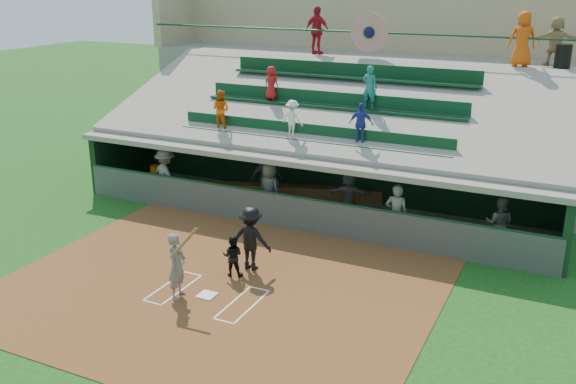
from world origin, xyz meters
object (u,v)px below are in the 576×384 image
at_px(catcher, 233,256).
at_px(trash_bin, 563,56).
at_px(batter_at_plate, 177,265).
at_px(white_table, 156,184).
at_px(water_cooler, 156,171).
at_px(home_plate, 207,295).

bearing_deg(catcher, trash_bin, -139.53).
bearing_deg(trash_bin, batter_at_plate, -120.80).
bearing_deg(white_table, water_cooler, -48.21).
height_order(home_plate, white_table, white_table).
distance_m(catcher, trash_bin, 13.81).
xyz_separation_m(white_table, trash_bin, (13.06, 6.26, 4.65)).
bearing_deg(home_plate, catcher, 89.56).
height_order(home_plate, catcher, catcher).
bearing_deg(catcher, batter_at_plate, 51.49).
relative_size(home_plate, white_table, 0.60).
distance_m(water_cooler, trash_bin, 15.02).
distance_m(batter_at_plate, water_cooler, 8.39).
distance_m(home_plate, batter_at_plate, 1.10).
bearing_deg(white_table, batter_at_plate, -68.43).
distance_m(catcher, white_table, 7.79).
relative_size(home_plate, water_cooler, 1.09).
height_order(home_plate, trash_bin, trash_bin).
bearing_deg(catcher, home_plate, 72.12).
height_order(batter_at_plate, white_table, batter_at_plate).
xyz_separation_m(catcher, trash_bin, (6.95, 11.08, 4.42)).
relative_size(catcher, trash_bin, 1.39).
bearing_deg(white_table, home_plate, -63.87).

